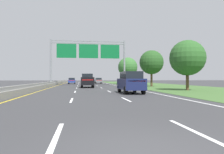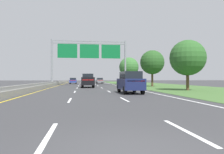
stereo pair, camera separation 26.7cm
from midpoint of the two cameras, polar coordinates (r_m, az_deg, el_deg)
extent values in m
plane|color=#333335|center=(39.18, -6.61, -2.47)|extent=(220.00, 220.00, 0.00)
cube|color=white|center=(5.87, -15.73, -14.73)|extent=(0.14, 3.00, 0.01)
cube|color=white|center=(14.73, -11.13, -6.01)|extent=(0.14, 3.00, 0.01)
cube|color=white|center=(23.69, -10.03, -3.86)|extent=(0.14, 3.00, 0.01)
cube|color=white|center=(32.68, -9.53, -2.88)|extent=(0.14, 3.00, 0.01)
cube|color=white|center=(41.67, -9.25, -2.33)|extent=(0.14, 3.00, 0.01)
cube|color=white|center=(50.66, -9.07, -1.97)|extent=(0.14, 3.00, 0.01)
cube|color=white|center=(59.66, -8.94, -1.73)|extent=(0.14, 3.00, 0.01)
cube|color=white|center=(68.66, -8.85, -1.54)|extent=(0.14, 3.00, 0.01)
cube|color=white|center=(77.65, -8.78, -1.40)|extent=(0.14, 3.00, 0.01)
cube|color=white|center=(86.65, -8.72, -1.29)|extent=(0.14, 3.00, 0.01)
cube|color=white|center=(6.53, 19.50, -13.23)|extent=(0.14, 3.00, 0.01)
cube|color=white|center=(15.00, 3.20, -5.91)|extent=(0.14, 3.00, 0.01)
cube|color=white|center=(23.87, -1.09, -3.84)|extent=(0.14, 3.00, 0.01)
cube|color=white|center=(32.80, -3.05, -2.88)|extent=(0.14, 3.00, 0.01)
cube|color=white|center=(41.77, -4.17, -2.33)|extent=(0.14, 3.00, 0.01)
cube|color=white|center=(50.74, -4.89, -1.98)|extent=(0.14, 3.00, 0.01)
cube|color=white|center=(59.73, -5.39, -1.73)|extent=(0.14, 3.00, 0.01)
cube|color=white|center=(68.72, -5.76, -1.54)|extent=(0.14, 3.00, 0.01)
cube|color=white|center=(77.71, -6.05, -1.40)|extent=(0.14, 3.00, 0.01)
cube|color=white|center=(86.70, -6.28, -1.29)|extent=(0.14, 3.00, 0.01)
cube|color=white|center=(39.79, 1.92, -2.43)|extent=(0.16, 106.00, 0.01)
cube|color=gold|center=(39.46, -15.21, -2.44)|extent=(0.16, 106.00, 0.01)
cube|color=#3D602D|center=(41.96, 12.82, -2.31)|extent=(14.00, 110.00, 0.02)
cube|color=gray|center=(39.54, -16.22, -2.04)|extent=(0.60, 110.00, 0.55)
cube|color=gray|center=(39.53, -16.22, -1.42)|extent=(0.25, 110.00, 0.30)
cylinder|color=gray|center=(44.14, -15.98, 3.74)|extent=(0.36, 0.36, 9.17)
cylinder|color=gray|center=(44.61, 3.12, 3.69)|extent=(0.36, 0.36, 9.17)
cube|color=gray|center=(44.29, -6.37, 9.40)|extent=(14.70, 0.24, 0.20)
cube|color=gray|center=(44.21, -6.37, 8.83)|extent=(14.70, 0.24, 0.20)
cube|color=#0C602D|center=(43.88, -12.07, 6.77)|extent=(3.83, 0.12, 2.78)
cube|color=#0C602D|center=(43.81, -6.37, 6.78)|extent=(3.83, 0.12, 2.78)
cube|color=#0C602D|center=(44.16, -0.70, 6.72)|extent=(3.83, 0.12, 2.78)
cube|color=black|center=(34.72, -6.73, -1.22)|extent=(2.09, 5.43, 1.00)
cube|color=black|center=(35.56, -6.74, 0.23)|extent=(1.75, 1.93, 0.78)
cube|color=#B21414|center=(32.05, -6.68, -0.76)|extent=(1.68, 0.11, 0.12)
cube|color=black|center=(32.98, -6.70, -0.23)|extent=(2.03, 1.98, 0.20)
cylinder|color=black|center=(36.56, -8.09, -1.96)|extent=(0.31, 0.84, 0.84)
cylinder|color=black|center=(36.58, -5.42, -1.96)|extent=(0.31, 0.84, 0.84)
cylinder|color=black|center=(32.89, -8.18, -2.14)|extent=(0.31, 0.84, 0.84)
cylinder|color=black|center=(32.91, -5.22, -2.14)|extent=(0.31, 0.84, 0.84)
cube|color=#161E47|center=(21.24, 4.55, -1.84)|extent=(1.91, 4.71, 1.05)
cube|color=black|center=(21.09, 4.64, 0.50)|extent=(1.64, 3.00, 0.68)
cube|color=#B21414|center=(18.99, 6.11, -1.06)|extent=(1.60, 0.08, 0.12)
cylinder|color=black|center=(22.66, 1.62, -3.07)|extent=(0.26, 0.76, 0.76)
cylinder|color=black|center=(23.00, 5.65, -3.03)|extent=(0.26, 0.76, 0.76)
cylinder|color=black|center=(19.53, 3.26, -3.51)|extent=(0.26, 0.76, 0.76)
cylinder|color=black|center=(19.92, 7.89, -3.45)|extent=(0.26, 0.76, 0.76)
cube|color=navy|center=(58.23, -10.67, -1.08)|extent=(1.86, 4.42, 0.72)
cube|color=black|center=(58.18, -10.67, -0.47)|extent=(1.59, 2.31, 0.52)
cube|color=#B21414|center=(56.07, -10.75, -0.89)|extent=(1.53, 0.09, 0.12)
cylinder|color=black|center=(59.76, -11.39, -1.41)|extent=(0.23, 0.66, 0.66)
cylinder|color=black|center=(59.71, -9.86, -1.41)|extent=(0.23, 0.66, 0.66)
cylinder|color=black|center=(56.78, -11.53, -1.47)|extent=(0.23, 0.66, 0.66)
cylinder|color=black|center=(56.72, -9.92, -1.47)|extent=(0.23, 0.66, 0.66)
cube|color=slate|center=(60.78, -3.73, -1.06)|extent=(1.93, 4.45, 0.72)
cube|color=black|center=(60.72, -3.73, -0.47)|extent=(1.62, 2.34, 0.52)
cube|color=#B21414|center=(58.63, -3.51, -0.87)|extent=(1.53, 0.12, 0.12)
cylinder|color=black|center=(62.19, -4.61, -1.37)|extent=(0.24, 0.67, 0.66)
cylinder|color=black|center=(62.36, -3.14, -1.37)|extent=(0.24, 0.67, 0.66)
cylinder|color=black|center=(59.21, -4.35, -1.42)|extent=(0.24, 0.67, 0.66)
cylinder|color=black|center=(59.39, -2.81, -1.42)|extent=(0.24, 0.67, 0.66)
cylinder|color=#4C3823|center=(27.46, 19.00, -1.06)|extent=(0.36, 0.36, 2.21)
sphere|color=#285623|center=(27.57, 18.99, 4.80)|extent=(4.27, 4.27, 4.27)
cylinder|color=#4C3823|center=(38.64, 10.18, -0.58)|extent=(0.36, 0.36, 2.58)
sphere|color=#234C1E|center=(38.74, 10.18, 3.84)|extent=(4.23, 4.23, 4.23)
cylinder|color=#4C3823|center=(55.50, 4.03, -0.63)|extent=(0.36, 0.36, 2.33)
sphere|color=#33662D|center=(55.57, 4.03, 2.62)|extent=(4.97, 4.97, 4.97)
camera|label=1|loc=(0.13, -90.29, 0.00)|focal=34.68mm
camera|label=2|loc=(0.13, 89.71, 0.00)|focal=34.68mm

